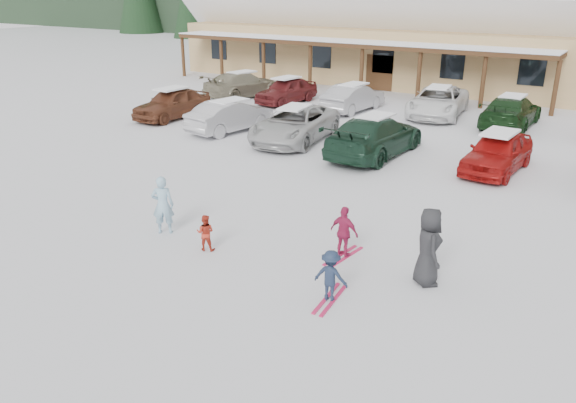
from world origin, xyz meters
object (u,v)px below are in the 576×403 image
Objects in this scene: child_navy at (331,276)px; parked_car_0 at (172,103)px; child_magenta at (344,232)px; adult_skier at (163,205)px; toddler_red at (205,233)px; parked_car_9 at (353,98)px; bystander_dark at (428,247)px; parked_car_4 at (498,152)px; parked_car_11 at (511,112)px; parked_car_3 at (375,136)px; day_lodge at (385,21)px; parked_car_7 at (242,85)px; parked_car_2 at (295,124)px; parked_car_10 at (438,102)px; parked_car_1 at (230,116)px; parked_car_8 at (286,90)px.

parked_car_0 is (-15.14, 11.14, 0.17)m from child_navy.
adult_skier is at bearing 22.11° from child_magenta.
parked_car_9 reaches higher than toddler_red.
parked_car_4 is at bearing -32.19° from bystander_dark.
parked_car_0 is 16.36m from parked_car_11.
toddler_red is 0.23× the size of parked_car_4.
parked_car_3 is at bearing 126.71° from parked_car_9.
toddler_red is (7.99, -28.74, -3.47)m from day_lodge.
day_lodge reaches higher than parked_car_7.
parked_car_4 is at bearing -100.17° from child_navy.
parked_car_2 is 1.03× the size of parked_car_7.
parked_car_0 is at bearing -1.53° from parked_car_3.
parked_car_0 is 0.82× the size of parked_car_10.
bystander_dark is 15.19m from parked_car_1.
parked_car_10 is (8.35, 1.29, 0.03)m from parked_car_8.
day_lodge is 20.54m from parked_car_3.
parked_car_7 is 1.19× the size of parked_car_9.
parked_car_2 reaches higher than parked_car_11.
toddler_red is 12.40m from parked_car_1.
toddler_red is 20.89m from parked_car_7.
parked_car_3 is at bearing -10.64° from parked_car_2.
parked_car_10 reaches higher than parked_car_8.
parked_car_7 is at bearing -93.46° from adult_skier.
child_magenta is 0.30× the size of parked_car_0.
bystander_dark reaches higher than parked_car_1.
parked_car_11 reaches higher than child_navy.
parked_car_0 is 11.33m from parked_car_3.
child_magenta is at bearing 48.66° from bystander_dark.
parked_car_3 reaches higher than parked_car_0.
day_lodge is at bearing -10.92° from bystander_dark.
parked_car_11 is at bearing -167.50° from parked_car_7.
parked_car_7 is at bearing -29.36° from parked_car_3.
parked_car_0 is 0.87× the size of parked_car_11.
parked_car_3 is 8.52m from parked_car_11.
child_navy is at bearing 141.46° from parked_car_7.
adult_skier is 18.29m from parked_car_8.
parked_car_9 is at bearing 87.61° from parked_car_2.
parked_car_7 reaches higher than parked_car_1.
child_navy is 0.22× the size of parked_car_7.
parked_car_3 is (-0.02, 10.08, 0.31)m from toddler_red.
parked_car_7 is 11.61m from parked_car_10.
parked_car_3 is at bearing -2.84° from parked_car_0.
parked_car_10 reaches higher than child_magenta.
parked_car_2 is 8.40m from parked_car_8.
parked_car_7 is at bearing 177.90° from parked_car_10.
parked_car_3 is 1.29× the size of parked_car_4.
parked_car_11 is (15.22, 0.71, -0.01)m from parked_car_7.
child_magenta is 0.31× the size of parked_car_8.
parked_car_2 is (3.37, 0.14, 0.02)m from parked_car_1.
adult_skier reaches higher than parked_car_2.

